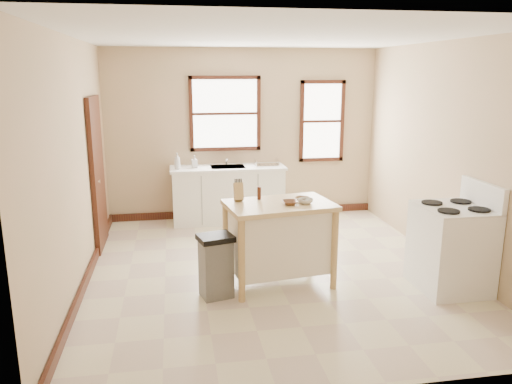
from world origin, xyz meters
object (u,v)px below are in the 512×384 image
(soap_bottle_b, at_px, (195,162))
(knife_block, at_px, (239,192))
(dish_rack, at_px, (266,163))
(bowl_a, at_px, (290,203))
(trash_bin, at_px, (216,266))
(gas_stove, at_px, (452,237))
(bowl_b, at_px, (302,199))
(soap_bottle_a, at_px, (177,161))
(kitchen_island, at_px, (279,244))
(pepper_grinder, at_px, (259,193))
(bowl_c, at_px, (306,201))

(soap_bottle_b, bearing_deg, knife_block, -82.73)
(dish_rack, bearing_deg, soap_bottle_b, 171.29)
(bowl_a, distance_m, trash_bin, 1.08)
(dish_rack, bearing_deg, gas_stove, -71.67)
(knife_block, relative_size, bowl_a, 1.14)
(bowl_a, distance_m, bowl_b, 0.25)
(soap_bottle_a, bearing_deg, dish_rack, -7.47)
(dish_rack, relative_size, trash_bin, 0.55)
(soap_bottle_a, bearing_deg, kitchen_island, -76.59)
(soap_bottle_a, xyz_separation_m, gas_stove, (2.99, -2.97, -0.43))
(kitchen_island, distance_m, trash_bin, 0.80)
(bowl_b, bearing_deg, pepper_grinder, 166.57)
(soap_bottle_a, xyz_separation_m, bowl_c, (1.39, -2.59, -0.05))
(bowl_b, height_order, trash_bin, bowl_b)
(bowl_a, height_order, gas_stove, gas_stove)
(gas_stove, bearing_deg, bowl_c, 166.86)
(bowl_c, bearing_deg, soap_bottle_b, 112.74)
(pepper_grinder, xyz_separation_m, bowl_c, (0.48, -0.27, -0.05))
(dish_rack, bearing_deg, pepper_grinder, -111.32)
(soap_bottle_b, relative_size, gas_stove, 0.16)
(kitchen_island, xyz_separation_m, bowl_b, (0.28, 0.08, 0.51))
(bowl_c, xyz_separation_m, trash_bin, (-1.03, -0.16, -0.65))
(pepper_grinder, height_order, trash_bin, pepper_grinder)
(kitchen_island, relative_size, bowl_b, 7.89)
(knife_block, bearing_deg, soap_bottle_a, 103.61)
(soap_bottle_b, bearing_deg, soap_bottle_a, -167.43)
(soap_bottle_b, bearing_deg, gas_stove, -50.07)
(dish_rack, distance_m, kitchen_island, 2.66)
(pepper_grinder, bearing_deg, dish_rack, 77.34)
(bowl_a, bearing_deg, trash_bin, -170.33)
(kitchen_island, height_order, bowl_c, bowl_c)
(pepper_grinder, relative_size, gas_stove, 0.12)
(bowl_c, bearing_deg, trash_bin, -171.23)
(bowl_c, bearing_deg, kitchen_island, 166.04)
(bowl_b, height_order, bowl_c, bowl_c)
(soap_bottle_b, xyz_separation_m, bowl_b, (1.12, -2.51, -0.03))
(dish_rack, height_order, pepper_grinder, pepper_grinder)
(soap_bottle_a, xyz_separation_m, dish_rack, (1.44, 0.07, -0.08))
(knife_block, xyz_separation_m, bowl_b, (0.73, -0.09, -0.08))
(kitchen_island, relative_size, bowl_c, 6.88)
(bowl_b, bearing_deg, knife_block, 172.63)
(knife_block, height_order, gas_stove, gas_stove)
(soap_bottle_a, relative_size, knife_block, 1.29)
(bowl_b, bearing_deg, bowl_a, -137.50)
(soap_bottle_b, xyz_separation_m, dish_rack, (1.17, -0.00, -0.05))
(soap_bottle_a, height_order, bowl_a, soap_bottle_a)
(dish_rack, bearing_deg, bowl_a, -103.73)
(kitchen_island, height_order, trash_bin, kitchen_island)
(trash_bin, xyz_separation_m, gas_stove, (2.64, -0.21, 0.26))
(kitchen_island, xyz_separation_m, pepper_grinder, (-0.20, 0.20, 0.56))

